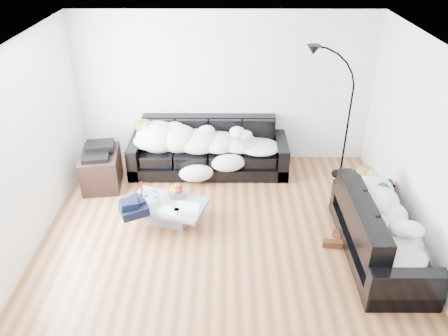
{
  "coord_description": "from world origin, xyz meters",
  "views": [
    {
      "loc": [
        0.03,
        -4.78,
        3.87
      ],
      "look_at": [
        0.0,
        0.3,
        0.9
      ],
      "focal_mm": 35.0,
      "sensor_mm": 36.0,
      "label": 1
    }
  ],
  "objects_px": {
    "sofa_back": "(209,148)",
    "sofa_right": "(382,229)",
    "stereo": "(98,150)",
    "wine_glass_b": "(145,198)",
    "fruit_bowl": "(177,191)",
    "sleeper_back": "(208,138)",
    "sleeper_right": "(385,215)",
    "wine_glass_a": "(155,192)",
    "wine_glass_c": "(158,198)",
    "av_cabinet": "(102,169)",
    "coffee_table": "(167,212)",
    "candle_right": "(142,188)",
    "floor_lamp": "(348,123)",
    "shoes": "(337,240)",
    "candle_left": "(141,189)"
  },
  "relations": [
    {
      "from": "shoes",
      "to": "sleeper_back",
      "type": "bearing_deg",
      "value": 151.89
    },
    {
      "from": "stereo",
      "to": "coffee_table",
      "type": "bearing_deg",
      "value": -49.02
    },
    {
      "from": "wine_glass_b",
      "to": "shoes",
      "type": "height_order",
      "value": "wine_glass_b"
    },
    {
      "from": "wine_glass_b",
      "to": "candle_left",
      "type": "xyz_separation_m",
      "value": [
        -0.09,
        0.18,
        0.02
      ]
    },
    {
      "from": "coffee_table",
      "to": "candle_left",
      "type": "relative_size",
      "value": 4.8
    },
    {
      "from": "sofa_right",
      "to": "fruit_bowl",
      "type": "bearing_deg",
      "value": 71.82
    },
    {
      "from": "sofa_right",
      "to": "sleeper_back",
      "type": "bearing_deg",
      "value": 47.24
    },
    {
      "from": "wine_glass_b",
      "to": "wine_glass_c",
      "type": "distance_m",
      "value": 0.17
    },
    {
      "from": "sleeper_right",
      "to": "fruit_bowl",
      "type": "bearing_deg",
      "value": 71.82
    },
    {
      "from": "candle_right",
      "to": "sofa_right",
      "type": "bearing_deg",
      "value": -15.71
    },
    {
      "from": "sofa_back",
      "to": "floor_lamp",
      "type": "relative_size",
      "value": 1.36
    },
    {
      "from": "coffee_table",
      "to": "stereo",
      "type": "relative_size",
      "value": 2.46
    },
    {
      "from": "candle_right",
      "to": "floor_lamp",
      "type": "bearing_deg",
      "value": 19.1
    },
    {
      "from": "sleeper_right",
      "to": "sofa_back",
      "type": "bearing_deg",
      "value": 46.57
    },
    {
      "from": "sofa_back",
      "to": "shoes",
      "type": "bearing_deg",
      "value": -47.36
    },
    {
      "from": "sleeper_back",
      "to": "fruit_bowl",
      "type": "bearing_deg",
      "value": -108.74
    },
    {
      "from": "coffee_table",
      "to": "wine_glass_c",
      "type": "bearing_deg",
      "value": -174.99
    },
    {
      "from": "wine_glass_c",
      "to": "av_cabinet",
      "type": "distance_m",
      "value": 1.47
    },
    {
      "from": "wine_glass_c",
      "to": "sleeper_right",
      "type": "bearing_deg",
      "value": -12.97
    },
    {
      "from": "sleeper_right",
      "to": "candle_right",
      "type": "bearing_deg",
      "value": 74.29
    },
    {
      "from": "sleeper_back",
      "to": "av_cabinet",
      "type": "distance_m",
      "value": 1.81
    },
    {
      "from": "wine_glass_a",
      "to": "stereo",
      "type": "height_order",
      "value": "stereo"
    },
    {
      "from": "wine_glass_b",
      "to": "fruit_bowl",
      "type": "bearing_deg",
      "value": 26.01
    },
    {
      "from": "wine_glass_c",
      "to": "candle_right",
      "type": "distance_m",
      "value": 0.34
    },
    {
      "from": "fruit_bowl",
      "to": "stereo",
      "type": "xyz_separation_m",
      "value": [
        -1.31,
        0.8,
        0.24
      ]
    },
    {
      "from": "coffee_table",
      "to": "candle_right",
      "type": "xyz_separation_m",
      "value": [
        -0.37,
        0.21,
        0.26
      ]
    },
    {
      "from": "sleeper_back",
      "to": "candle_right",
      "type": "height_order",
      "value": "sleeper_back"
    },
    {
      "from": "candle_right",
      "to": "fruit_bowl",
      "type": "bearing_deg",
      "value": -1.53
    },
    {
      "from": "candle_right",
      "to": "floor_lamp",
      "type": "relative_size",
      "value": 0.11
    },
    {
      "from": "candle_right",
      "to": "wine_glass_a",
      "type": "bearing_deg",
      "value": -19.77
    },
    {
      "from": "wine_glass_a",
      "to": "shoes",
      "type": "bearing_deg",
      "value": -13.95
    },
    {
      "from": "sofa_back",
      "to": "shoes",
      "type": "relative_size",
      "value": 5.83
    },
    {
      "from": "sleeper_back",
      "to": "wine_glass_a",
      "type": "xyz_separation_m",
      "value": [
        -0.72,
        -1.28,
        -0.25
      ]
    },
    {
      "from": "sleeper_right",
      "to": "wine_glass_b",
      "type": "distance_m",
      "value": 3.2
    },
    {
      "from": "fruit_bowl",
      "to": "shoes",
      "type": "height_order",
      "value": "fruit_bowl"
    },
    {
      "from": "coffee_table",
      "to": "wine_glass_b",
      "type": "xyz_separation_m",
      "value": [
        -0.29,
        -0.01,
        0.25
      ]
    },
    {
      "from": "sofa_back",
      "to": "sofa_right",
      "type": "xyz_separation_m",
      "value": [
        2.28,
        -2.16,
        -0.03
      ]
    },
    {
      "from": "wine_glass_a",
      "to": "floor_lamp",
      "type": "bearing_deg",
      "value": 21.48
    },
    {
      "from": "fruit_bowl",
      "to": "floor_lamp",
      "type": "height_order",
      "value": "floor_lamp"
    },
    {
      "from": "stereo",
      "to": "wine_glass_b",
      "type": "bearing_deg",
      "value": -57.39
    },
    {
      "from": "wine_glass_b",
      "to": "floor_lamp",
      "type": "distance_m",
      "value": 3.4
    },
    {
      "from": "wine_glass_c",
      "to": "shoes",
      "type": "relative_size",
      "value": 0.37
    },
    {
      "from": "sofa_right",
      "to": "fruit_bowl",
      "type": "xyz_separation_m",
      "value": [
        -2.7,
        0.89,
        -0.01
      ]
    },
    {
      "from": "candle_right",
      "to": "floor_lamp",
      "type": "xyz_separation_m",
      "value": [
        3.17,
        1.1,
        0.55
      ]
    },
    {
      "from": "coffee_table",
      "to": "wine_glass_a",
      "type": "height_order",
      "value": "wine_glass_a"
    },
    {
      "from": "fruit_bowl",
      "to": "wine_glass_a",
      "type": "distance_m",
      "value": 0.31
    },
    {
      "from": "wine_glass_c",
      "to": "floor_lamp",
      "type": "relative_size",
      "value": 0.09
    },
    {
      "from": "sofa_back",
      "to": "sleeper_back",
      "type": "bearing_deg",
      "value": -90.0
    },
    {
      "from": "wine_glass_a",
      "to": "av_cabinet",
      "type": "bearing_deg",
      "value": 139.4
    },
    {
      "from": "wine_glass_b",
      "to": "candle_right",
      "type": "xyz_separation_m",
      "value": [
        -0.08,
        0.22,
        0.01
      ]
    }
  ]
}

